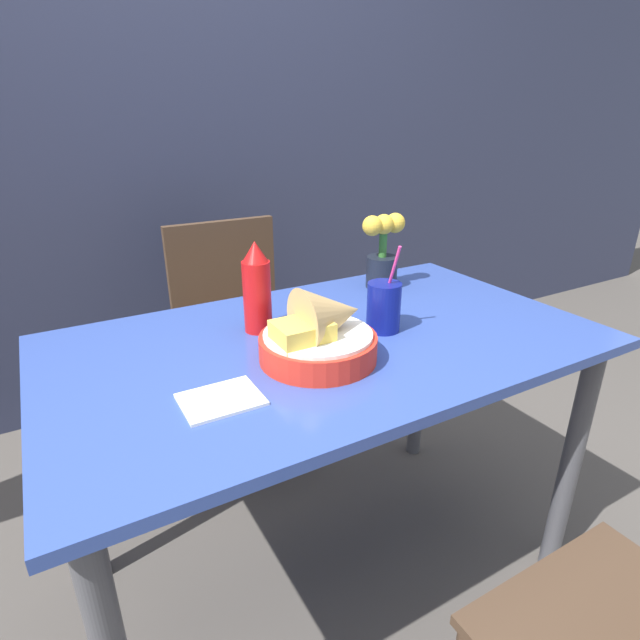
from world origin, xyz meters
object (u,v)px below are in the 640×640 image
object	(u,v)px
food_basket	(322,333)
flower_vase	(383,252)
chair_far_window	(235,318)
ketchup_bottle	(257,289)
drink_cup	(384,308)

from	to	relation	value
food_basket	flower_vase	world-z (taller)	flower_vase
chair_far_window	food_basket	bearing A→B (deg)	-96.62
ketchup_bottle	flower_vase	xyz separation A→B (m)	(0.44, 0.12, 0.00)
food_basket	flower_vase	xyz separation A→B (m)	(0.38, 0.32, 0.05)
flower_vase	drink_cup	bearing A→B (deg)	-125.37
chair_far_window	food_basket	size ratio (longest dim) A/B	3.45
drink_cup	food_basket	bearing A→B (deg)	-163.93
chair_far_window	flower_vase	bearing A→B (deg)	-58.91
chair_far_window	flower_vase	world-z (taller)	flower_vase
ketchup_bottle	flower_vase	size ratio (longest dim) A/B	1.00
chair_far_window	ketchup_bottle	bearing A→B (deg)	-104.06
food_basket	ketchup_bottle	distance (m)	0.21
chair_far_window	drink_cup	bearing A→B (deg)	-81.82
chair_far_window	food_basket	xyz separation A→B (m)	(-0.09, -0.80, 0.27)
food_basket	drink_cup	size ratio (longest dim) A/B	1.18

